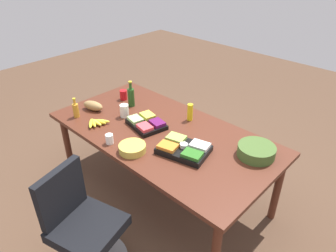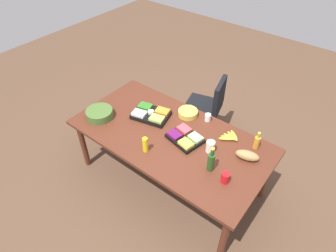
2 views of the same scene
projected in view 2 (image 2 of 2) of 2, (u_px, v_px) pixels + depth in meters
ground_plane at (170, 178)px, 3.74m from camera, size 10.00×10.00×0.00m
conference_table at (170, 139)px, 3.27m from camera, size 2.22×1.15×0.77m
office_chair at (205, 113)px, 4.18m from camera, size 0.59×0.59×0.92m
banana_bunch at (230, 137)px, 3.16m from camera, size 0.20×0.23×0.04m
veggie_tray at (151, 114)px, 3.44m from camera, size 0.48×0.39×0.09m
wine_bottle at (211, 161)px, 2.78m from camera, size 0.09×0.09×0.29m
mayo_jar at (210, 147)px, 3.00m from camera, size 0.10×0.10×0.13m
dressing_bottle at (257, 142)px, 3.03m from camera, size 0.06×0.06×0.21m
red_solo_cup at (225, 178)px, 2.71m from camera, size 0.09×0.09×0.11m
fruit_platter at (185, 138)px, 3.15m from camera, size 0.41×0.35×0.07m
paper_cup at (208, 117)px, 3.38m from camera, size 0.08×0.08×0.09m
mustard_bottle at (145, 145)px, 2.99m from camera, size 0.06×0.06×0.18m
salad_bowl at (100, 114)px, 3.43m from camera, size 0.37×0.37×0.10m
bread_loaf at (247, 155)px, 2.92m from camera, size 0.26×0.17×0.10m
chip_bowl at (188, 113)px, 3.47m from camera, size 0.30×0.30×0.07m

